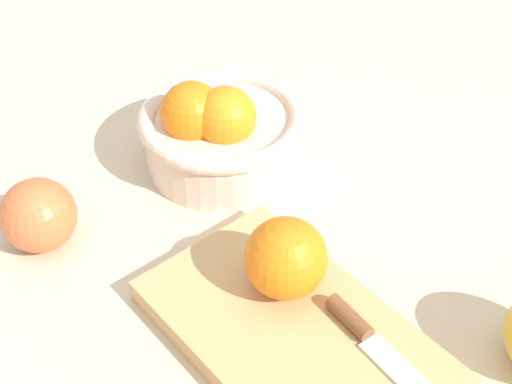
% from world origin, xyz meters
% --- Properties ---
extents(ground_plane, '(2.40, 2.40, 0.00)m').
position_xyz_m(ground_plane, '(0.00, 0.00, 0.00)').
color(ground_plane, beige).
extents(bowl, '(0.18, 0.18, 0.10)m').
position_xyz_m(bowl, '(-0.12, 0.07, 0.04)').
color(bowl, beige).
rests_on(bowl, ground_plane).
extents(cutting_board, '(0.28, 0.19, 0.02)m').
position_xyz_m(cutting_board, '(0.12, 0.00, 0.01)').
color(cutting_board, tan).
rests_on(cutting_board, ground_plane).
extents(orange_on_board, '(0.07, 0.07, 0.07)m').
position_xyz_m(orange_on_board, '(0.08, 0.02, 0.06)').
color(orange_on_board, orange).
rests_on(orange_on_board, cutting_board).
extents(knife, '(0.16, 0.03, 0.01)m').
position_xyz_m(knife, '(0.17, 0.04, 0.03)').
color(knife, silver).
rests_on(knife, cutting_board).
extents(apple_front_left, '(0.07, 0.07, 0.07)m').
position_xyz_m(apple_front_left, '(-0.11, -0.14, 0.04)').
color(apple_front_left, '#CC6638').
rests_on(apple_front_left, ground_plane).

